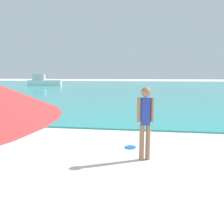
# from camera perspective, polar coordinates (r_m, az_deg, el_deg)

# --- Properties ---
(water) EXTENTS (160.00, 60.00, 0.06)m
(water) POSITION_cam_1_polar(r_m,az_deg,el_deg) (37.86, 6.07, 6.43)
(water) COLOR teal
(water) RESTS_ON ground
(person_standing) EXTENTS (0.38, 0.22, 1.69)m
(person_standing) POSITION_cam_1_polar(r_m,az_deg,el_deg) (5.17, 8.41, -1.80)
(person_standing) COLOR #936B4C
(person_standing) RESTS_ON ground
(frisbee) EXTENTS (0.30, 0.30, 0.03)m
(frisbee) POSITION_cam_1_polar(r_m,az_deg,el_deg) (6.21, 4.64, -8.85)
(frisbee) COLOR blue
(frisbee) RESTS_ON ground
(boat_far) EXTENTS (6.02, 3.17, 1.95)m
(boat_far) POSITION_cam_1_polar(r_m,az_deg,el_deg) (42.88, -16.85, 7.37)
(boat_far) COLOR white
(boat_far) RESTS_ON water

